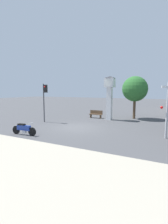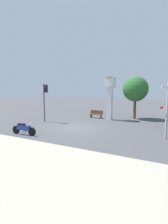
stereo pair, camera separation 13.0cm
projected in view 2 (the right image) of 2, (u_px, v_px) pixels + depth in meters
ground_plane at (77, 128)px, 15.64m from camera, size 120.00×120.00×0.00m
motorcycle at (24, 129)px, 13.04m from camera, size 2.14×0.47×0.94m
clock_tower at (110, 91)px, 19.38m from camera, size 1.23×1.23×4.87m
traffic_light at (45, 96)px, 18.08m from camera, size 0.50×0.35×3.99m
railroad_crossing_signal at (167, 108)px, 11.85m from camera, size 0.90×0.82×3.90m
street_tree at (135, 89)px, 20.09m from camera, size 2.92×2.92×4.94m
bench at (96, 114)px, 21.00m from camera, size 1.60×0.44×0.92m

